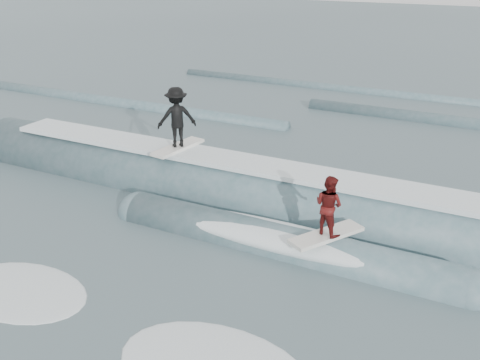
% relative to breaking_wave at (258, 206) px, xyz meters
% --- Properties ---
extents(ground, '(160.00, 160.00, 0.00)m').
position_rel_breaking_wave_xyz_m(ground, '(-0.26, -6.45, -0.04)').
color(ground, '#384A52').
rests_on(ground, ground).
extents(breaking_wave, '(23.39, 3.99, 2.42)m').
position_rel_breaking_wave_xyz_m(breaking_wave, '(0.00, 0.00, 0.00)').
color(breaking_wave, '#3C5E65').
rests_on(breaking_wave, ground).
extents(surfer_black, '(1.37, 2.06, 1.98)m').
position_rel_breaking_wave_xyz_m(surfer_black, '(-2.97, 0.32, 2.22)').
color(surfer_black, white).
rests_on(surfer_black, ground).
extents(surfer_red, '(1.50, 2.00, 1.60)m').
position_rel_breaking_wave_xyz_m(surfer_red, '(2.71, -1.88, 1.31)').
color(surfer_red, silver).
rests_on(surfer_red, ground).
extents(far_swells, '(43.63, 8.65, 0.80)m').
position_rel_breaking_wave_xyz_m(far_swells, '(-0.91, 11.20, -0.04)').
color(far_swells, '#3C5E65').
rests_on(far_swells, ground).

